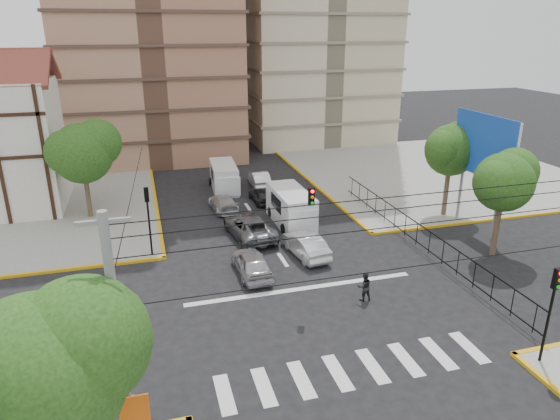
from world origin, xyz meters
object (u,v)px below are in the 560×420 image
object	(u,v)px
van_left_lane	(225,178)
traffic_light_nw	(148,210)
traffic_light_se	(552,300)
van_right_lane	(292,209)
car_silver_front_left	(252,263)
car_white_front_right	(305,245)
pedestrian_crosswalk	(364,287)
district_sign	(136,420)

from	to	relation	value
van_left_lane	traffic_light_nw	bearing A→B (deg)	-115.81
traffic_light_se	van_right_lane	xyz separation A→B (m)	(-5.54, 18.17, -1.87)
van_left_lane	car_silver_front_left	distance (m)	16.24
car_white_front_right	traffic_light_se	bearing A→B (deg)	108.16
van_left_lane	car_silver_front_left	size ratio (longest dim) A/B	1.24
pedestrian_crosswalk	car_silver_front_left	bearing A→B (deg)	-39.80
traffic_light_nw	van_left_lane	size ratio (longest dim) A/B	0.82
district_sign	van_left_lane	xyz separation A→B (m)	(7.78, 29.08, -1.31)
car_white_front_right	pedestrian_crosswalk	size ratio (longest dim) A/B	2.72
traffic_light_nw	car_white_front_right	xyz separation A→B (m)	(9.35, -2.58, -2.39)
van_right_lane	pedestrian_crosswalk	distance (m)	11.24
traffic_light_nw	van_right_lane	size ratio (longest dim) A/B	0.77
traffic_light_se	pedestrian_crosswalk	xyz separation A→B (m)	(-5.03, 6.95, -2.31)
pedestrian_crosswalk	van_left_lane	bearing A→B (deg)	-77.74
traffic_light_se	van_left_lane	distance (m)	29.08
van_right_lane	van_left_lane	xyz separation A→B (m)	(-3.28, 9.47, -0.09)
van_right_lane	van_left_lane	bearing A→B (deg)	108.15
car_silver_front_left	pedestrian_crosswalk	bearing A→B (deg)	137.01
car_silver_front_left	traffic_light_nw	bearing A→B (deg)	-38.27
traffic_light_nw	car_silver_front_left	size ratio (longest dim) A/B	1.02
van_right_lane	traffic_light_nw	bearing A→B (deg)	-166.62
traffic_light_se	car_white_front_right	world-z (taller)	traffic_light_se
car_silver_front_left	car_white_front_right	world-z (taller)	car_silver_front_left
van_left_lane	car_silver_front_left	bearing A→B (deg)	-90.88
van_left_lane	traffic_light_se	bearing A→B (deg)	-68.73
car_white_front_right	van_right_lane	bearing A→B (deg)	-105.29
van_left_lane	pedestrian_crosswalk	xyz separation A→B (m)	(3.79, -20.68, -0.34)
car_silver_front_left	pedestrian_crosswalk	world-z (taller)	pedestrian_crosswalk
traffic_light_se	van_left_lane	size ratio (longest dim) A/B	0.82
van_left_lane	car_silver_front_left	xyz separation A→B (m)	(-1.26, -16.19, -0.41)
van_right_lane	van_left_lane	distance (m)	10.02
district_sign	car_white_front_right	distance (m)	17.87
traffic_light_se	van_right_lane	size ratio (longest dim) A/B	0.77
van_right_lane	van_left_lane	world-z (taller)	van_right_lane
district_sign	pedestrian_crosswalk	bearing A→B (deg)	35.97
traffic_light_se	district_sign	distance (m)	16.68
van_right_lane	car_white_front_right	distance (m)	5.23
car_silver_front_left	car_white_front_right	bearing A→B (deg)	-159.03
van_left_lane	van_right_lane	bearing A→B (deg)	-67.32
traffic_light_nw	district_sign	size ratio (longest dim) A/B	1.38
van_right_lane	car_silver_front_left	size ratio (longest dim) A/B	1.32
district_sign	car_silver_front_left	bearing A→B (deg)	63.17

